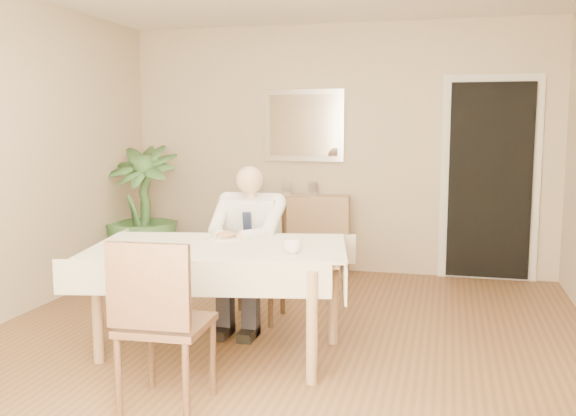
% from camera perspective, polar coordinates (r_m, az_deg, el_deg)
% --- Properties ---
extents(room, '(5.00, 5.02, 2.60)m').
position_cam_1_polar(room, '(4.37, -1.12, 3.97)').
color(room, brown).
rests_on(room, ground).
extents(window, '(1.34, 0.04, 1.44)m').
position_cam_1_polar(window, '(2.08, -19.21, 3.77)').
color(window, white).
rests_on(window, room).
extents(doorway, '(0.96, 0.07, 2.10)m').
position_cam_1_polar(doorway, '(6.71, 17.50, 2.30)').
color(doorway, white).
rests_on(doorway, ground).
extents(mirror, '(0.86, 0.04, 0.76)m').
position_cam_1_polar(mirror, '(6.85, 1.41, 7.35)').
color(mirror, silver).
rests_on(mirror, room).
extents(dining_table, '(1.90, 1.33, 0.75)m').
position_cam_1_polar(dining_table, '(4.38, -6.10, -4.41)').
color(dining_table, tan).
rests_on(dining_table, ground).
extents(chair_far, '(0.48, 0.48, 0.92)m').
position_cam_1_polar(chair_far, '(5.23, -2.75, -4.08)').
color(chair_far, '#48301D').
rests_on(chair_far, ground).
extents(chair_near, '(0.47, 0.47, 0.96)m').
position_cam_1_polar(chair_near, '(3.56, -11.40, -9.36)').
color(chair_near, '#48301D').
rests_on(chair_near, ground).
extents(seated_man, '(0.48, 0.72, 1.24)m').
position_cam_1_polar(seated_man, '(4.93, -3.73, -2.78)').
color(seated_man, white).
rests_on(seated_man, ground).
extents(plate, '(0.26, 0.26, 0.02)m').
position_cam_1_polar(plate, '(4.60, -5.56, -2.66)').
color(plate, white).
rests_on(plate, dining_table).
extents(food, '(0.14, 0.14, 0.06)m').
position_cam_1_polar(food, '(4.59, -5.57, -2.39)').
color(food, '#946C45').
rests_on(food, dining_table).
extents(knife, '(0.01, 0.13, 0.01)m').
position_cam_1_polar(knife, '(4.53, -5.34, -2.60)').
color(knife, silver).
rests_on(knife, dining_table).
extents(fork, '(0.01, 0.13, 0.01)m').
position_cam_1_polar(fork, '(4.55, -6.29, -2.55)').
color(fork, silver).
rests_on(fork, dining_table).
extents(coffee_mug, '(0.14, 0.14, 0.09)m').
position_cam_1_polar(coffee_mug, '(4.07, 0.44, -3.40)').
color(coffee_mug, white).
rests_on(coffee_mug, dining_table).
extents(sideboard, '(1.06, 0.45, 0.82)m').
position_cam_1_polar(sideboard, '(6.80, 1.10, -2.30)').
color(sideboard, tan).
rests_on(sideboard, ground).
extents(photo_frame_left, '(0.10, 0.02, 0.14)m').
position_cam_1_polar(photo_frame_left, '(6.89, -2.82, 1.86)').
color(photo_frame_left, silver).
rests_on(photo_frame_left, sideboard).
extents(photo_frame_center, '(0.10, 0.02, 0.14)m').
position_cam_1_polar(photo_frame_center, '(6.81, -0.17, 1.80)').
color(photo_frame_center, silver).
rests_on(photo_frame_center, sideboard).
extents(photo_frame_right, '(0.10, 0.02, 0.14)m').
position_cam_1_polar(photo_frame_right, '(6.77, 2.24, 1.76)').
color(photo_frame_right, silver).
rests_on(photo_frame_right, sideboard).
extents(potted_palm, '(0.75, 0.75, 1.34)m').
position_cam_1_polar(potted_palm, '(6.87, -12.84, -0.19)').
color(potted_palm, '#335B2B').
rests_on(potted_palm, ground).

